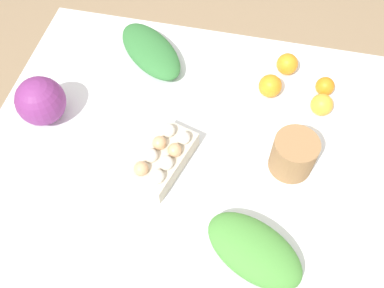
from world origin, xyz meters
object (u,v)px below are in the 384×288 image
Objects in this scene: greens_bunch_kale at (254,250)px; orange_1 at (270,86)px; paper_bag at (293,154)px; orange_2 at (325,86)px; greens_bunch_beet_tops at (151,51)px; cabbage_purple at (41,101)px; egg_carton at (163,158)px; orange_0 at (322,105)px; orange_3 at (287,64)px.

orange_1 is at bearing -87.59° from greens_bunch_kale.
paper_bag is 0.32m from greens_bunch_kale.
greens_bunch_beet_tops is at bearing -2.75° from orange_2.
paper_bag is (-0.82, 0.02, -0.02)m from cabbage_purple.
paper_bag is (-0.39, -0.08, 0.02)m from egg_carton.
orange_0 is (-0.08, -0.23, -0.03)m from paper_bag.
orange_3 is at bearing -91.88° from greens_bunch_kale.
egg_carton is 1.97× the size of paper_bag.
orange_1 is (-0.45, 0.08, 0.00)m from greens_bunch_beet_tops.
orange_0 is 0.94× the size of orange_1.
orange_3 reaches higher than orange_0.
orange_3 is (-0.05, -0.12, -0.00)m from orange_1.
paper_bag is 0.65m from greens_bunch_beet_tops.
cabbage_purple is 1.19× the size of paper_bag.
greens_bunch_beet_tops is (0.54, -0.35, -0.03)m from paper_bag.
cabbage_purple is 0.81m from greens_bunch_kale.
orange_3 is (0.05, -0.39, -0.03)m from paper_bag.
egg_carton is 3.33× the size of orange_1.
egg_carton is 4.08× the size of orange_2.
orange_0 is at bearing 140.95° from egg_carton.
cabbage_purple reaches higher than orange_0.
paper_bag reaches higher than orange_1.
orange_1 is at bearing -13.51° from orange_0.
orange_0 is at bearing -105.71° from greens_bunch_kale.
cabbage_purple is 0.92m from orange_0.
orange_1 is at bearing -70.24° from paper_bag.
paper_bag is 0.47× the size of greens_bunch_kale.
greens_bunch_beet_tops is 0.81m from greens_bunch_kale.
orange_3 is (-0.33, -0.48, -0.00)m from egg_carton.
greens_bunch_beet_tops is 0.50m from orange_3.
greens_bunch_kale is (-0.31, 0.23, 0.00)m from egg_carton.
cabbage_purple is 2.15× the size of orange_0.
orange_1 reaches higher than greens_bunch_beet_tops.
cabbage_purple is at bearing -23.90° from greens_bunch_kale.
cabbage_purple is 2.10× the size of orange_3.
egg_carton is 0.58m from orange_3.
paper_bag is 0.29m from orange_1.
greens_bunch_kale is 0.70m from orange_3.
orange_1 is 0.13m from orange_3.
cabbage_purple reaches higher than orange_3.
paper_bag reaches higher than greens_bunch_kale.
orange_0 is (-0.15, -0.55, -0.01)m from greens_bunch_kale.
orange_0 is 0.18m from orange_1.
greens_bunch_beet_tops is 0.63m from orange_2.
cabbage_purple is 0.50× the size of greens_bunch_beet_tops.
orange_1 is (0.02, -0.59, -0.00)m from greens_bunch_kale.
orange_1 is at bearing -160.21° from cabbage_purple.
paper_bag is 0.33m from orange_2.
greens_bunch_kale is 3.72× the size of orange_3.
greens_bunch_kale is 3.82× the size of orange_0.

